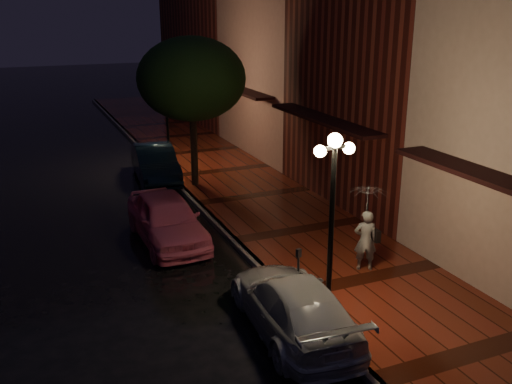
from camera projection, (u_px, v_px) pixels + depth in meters
name	position (u px, v px, depth m)	size (l,w,h in m)	color
ground	(235.00, 245.00, 17.51)	(120.00, 120.00, 0.00)	black
sidewalk	(300.00, 231.00, 18.33)	(4.50, 60.00, 0.15)	#4C190D
curb	(235.00, 242.00, 17.49)	(0.25, 60.00, 0.15)	#595451
storefront_mid	(397.00, 50.00, 20.17)	(5.00, 8.00, 11.00)	#511914
storefront_far	(294.00, 60.00, 27.47)	(5.00, 8.00, 9.00)	#8C5951
storefront_extra	(223.00, 39.00, 36.05)	(5.00, 12.00, 10.00)	#511914
streetlamp_near	(332.00, 216.00, 12.47)	(0.96, 0.36, 4.31)	black
streetlamp_far	(167.00, 112.00, 24.69)	(0.96, 0.36, 4.31)	black
street_tree	(192.00, 82.00, 21.65)	(4.16, 4.16, 5.80)	black
pink_car	(167.00, 219.00, 17.50)	(1.79, 4.45, 1.52)	#D55779
navy_car	(155.00, 163.00, 23.75)	(1.55, 4.45, 1.47)	black
silver_car	(293.00, 305.00, 12.63)	(1.87, 4.60, 1.33)	#AAACB2
woman_with_umbrella	(367.00, 215.00, 15.07)	(0.98, 1.00, 2.37)	silver
parking_meter	(298.00, 268.00, 13.90)	(0.13, 0.11, 1.25)	black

